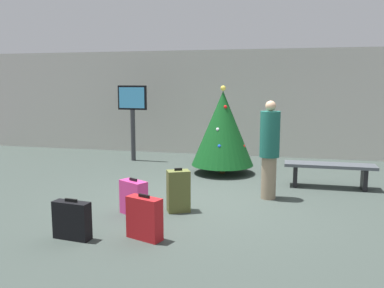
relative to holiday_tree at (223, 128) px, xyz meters
name	(u,v)px	position (x,y,z in m)	size (l,w,h in m)	color
ground_plane	(207,200)	(0.09, -2.20, -1.04)	(16.00, 16.00, 0.00)	#38423D
back_wall	(240,103)	(0.09, 2.49, 0.45)	(16.00, 0.20, 2.97)	beige
holiday_tree	(223,128)	(0.00, 0.00, 0.00)	(1.40, 1.40, 1.99)	#4C3319
flight_info_kiosk	(132,109)	(-2.56, 0.98, 0.33)	(0.79, 0.12, 1.98)	#333338
waiting_bench	(329,169)	(2.26, -0.79, -0.67)	(1.73, 0.44, 0.48)	#4C5159
traveller_0	(269,148)	(1.13, -1.84, -0.11)	(0.49, 0.49, 1.75)	gray
suitcase_0	(178,191)	(-0.23, -2.93, -0.70)	(0.42, 0.36, 0.71)	#59602D
suitcase_1	(144,218)	(-0.36, -4.16, -0.75)	(0.52, 0.34, 0.61)	#B2191E
suitcase_2	(72,220)	(-1.29, -4.38, -0.78)	(0.53, 0.23, 0.55)	black
suitcase_3	(134,198)	(-0.88, -3.24, -0.76)	(0.50, 0.41, 0.58)	#E5388C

